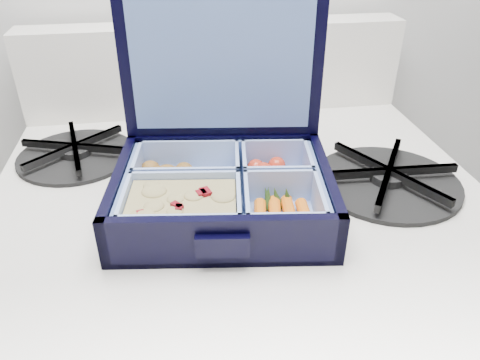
{
  "coord_description": "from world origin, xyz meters",
  "views": [
    {
      "loc": [
        0.06,
        1.23,
        1.19
      ],
      "look_at": [
        0.13,
        1.66,
        0.92
      ],
      "focal_mm": 35.0,
      "sensor_mm": 36.0,
      "label": 1
    }
  ],
  "objects": [
    {
      "name": "bento_box",
      "position": [
        0.11,
        1.65,
        0.91
      ],
      "size": [
        0.25,
        0.21,
        0.06
      ],
      "primitive_type": null,
      "rotation": [
        0.0,
        0.0,
        -0.13
      ],
      "color": "black",
      "rests_on": "stove"
    },
    {
      "name": "fork",
      "position": [
        0.12,
        1.79,
        0.89
      ],
      "size": [
        0.12,
        0.15,
        0.01
      ],
      "primitive_type": null,
      "rotation": [
        0.0,
        0.0,
        -0.64
      ],
      "color": "#B3B3B5",
      "rests_on": "stove"
    },
    {
      "name": "burner_grate",
      "position": [
        0.31,
        1.68,
        0.9
      ],
      "size": [
        0.18,
        0.18,
        0.03
      ],
      "primitive_type": "cylinder",
      "rotation": [
        0.0,
        0.0,
        -0.04
      ],
      "color": "black",
      "rests_on": "stove"
    },
    {
      "name": "burner_grate_rear",
      "position": [
        -0.07,
        1.81,
        0.9
      ],
      "size": [
        0.2,
        0.2,
        0.02
      ],
      "primitive_type": "cylinder",
      "rotation": [
        0.0,
        0.0,
        -0.32
      ],
      "color": "black",
      "rests_on": "stove"
    }
  ]
}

